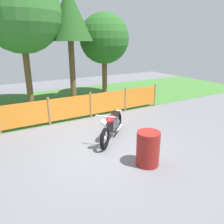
% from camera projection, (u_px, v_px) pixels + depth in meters
% --- Properties ---
extents(ground, '(24.00, 24.00, 0.02)m').
position_uv_depth(ground, '(103.00, 148.00, 6.41)').
color(ground, slate).
extents(grass_verge, '(24.00, 5.84, 0.01)m').
position_uv_depth(grass_verge, '(51.00, 103.00, 10.95)').
color(grass_verge, '#427A33').
rests_on(grass_verge, ground).
extents(barrier_fence, '(8.43, 0.08, 1.05)m').
position_uv_depth(barrier_fence, '(71.00, 108.00, 8.39)').
color(barrier_fence, '#997547').
rests_on(barrier_fence, ground).
extents(tree_near_left, '(3.39, 3.39, 5.80)m').
position_uv_depth(tree_near_left, '(21.00, 13.00, 9.18)').
color(tree_near_left, brown).
rests_on(tree_near_left, ground).
extents(tree_near_right, '(2.14, 2.14, 5.32)m').
position_uv_depth(tree_near_right, '(69.00, 15.00, 10.15)').
color(tree_near_right, brown).
rests_on(tree_near_right, ground).
extents(tree_rightmost, '(2.67, 2.67, 4.41)m').
position_uv_depth(tree_rightmost, '(104.00, 39.00, 11.78)').
color(tree_rightmost, brown).
rests_on(tree_rightmost, ground).
extents(motorcycle_lead, '(1.59, 1.50, 0.98)m').
position_uv_depth(motorcycle_lead, '(112.00, 125.00, 6.85)').
color(motorcycle_lead, black).
rests_on(motorcycle_lead, ground).
extents(oil_drum, '(0.58, 0.58, 0.88)m').
position_uv_depth(oil_drum, '(148.00, 149.00, 5.45)').
color(oil_drum, maroon).
rests_on(oil_drum, ground).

